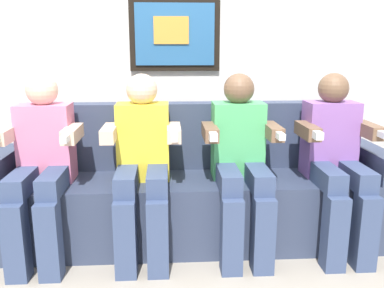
{
  "coord_description": "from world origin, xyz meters",
  "views": [
    {
      "loc": [
        -0.15,
        -2.25,
        1.28
      ],
      "look_at": [
        0.0,
        0.15,
        0.7
      ],
      "focal_mm": 38.5,
      "sensor_mm": 36.0,
      "label": 1
    }
  ],
  "objects_px": {
    "couch": "(190,194)",
    "person_right_center": "(241,158)",
    "person_leftmost": "(42,161)",
    "person_rightmost": "(336,156)",
    "person_left_center": "(143,160)"
  },
  "relations": [
    {
      "from": "person_left_center",
      "to": "person_right_center",
      "type": "xyz_separation_m",
      "value": [
        0.6,
        -0.0,
        0.0
      ]
    },
    {
      "from": "person_leftmost",
      "to": "person_rightmost",
      "type": "height_order",
      "value": "same"
    },
    {
      "from": "couch",
      "to": "person_leftmost",
      "type": "relative_size",
      "value": 2.28
    },
    {
      "from": "person_leftmost",
      "to": "couch",
      "type": "bearing_deg",
      "value": 10.69
    },
    {
      "from": "person_rightmost",
      "to": "person_right_center",
      "type": "bearing_deg",
      "value": 180.0
    },
    {
      "from": "couch",
      "to": "person_right_center",
      "type": "xyz_separation_m",
      "value": [
        0.3,
        -0.17,
        0.29
      ]
    },
    {
      "from": "couch",
      "to": "person_leftmost",
      "type": "bearing_deg",
      "value": -169.31
    },
    {
      "from": "person_left_center",
      "to": "person_right_center",
      "type": "relative_size",
      "value": 1.0
    },
    {
      "from": "person_leftmost",
      "to": "person_right_center",
      "type": "relative_size",
      "value": 1.0
    },
    {
      "from": "person_leftmost",
      "to": "person_left_center",
      "type": "relative_size",
      "value": 1.0
    },
    {
      "from": "couch",
      "to": "person_left_center",
      "type": "distance_m",
      "value": 0.45
    },
    {
      "from": "person_left_center",
      "to": "person_rightmost",
      "type": "relative_size",
      "value": 1.0
    },
    {
      "from": "person_leftmost",
      "to": "person_rightmost",
      "type": "relative_size",
      "value": 1.0
    },
    {
      "from": "couch",
      "to": "person_leftmost",
      "type": "height_order",
      "value": "person_leftmost"
    },
    {
      "from": "person_right_center",
      "to": "person_rightmost",
      "type": "height_order",
      "value": "same"
    }
  ]
}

